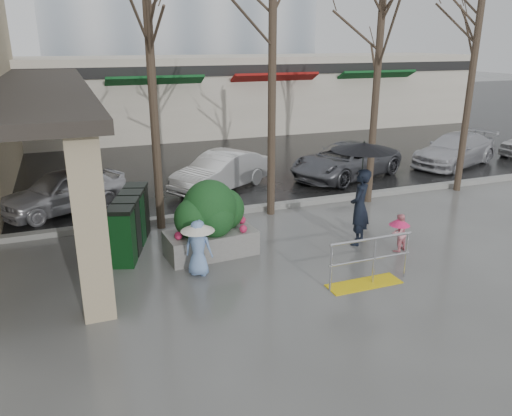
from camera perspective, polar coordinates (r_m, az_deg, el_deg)
ground at (r=11.05m, az=3.11°, el=-7.13°), size 120.00×120.00×0.00m
street_asphalt at (r=31.70m, az=-13.42°, el=9.42°), size 120.00×36.00×0.01m
curb at (r=14.49m, az=-3.29°, el=-0.43°), size 120.00×0.30×0.15m
canopy_slab at (r=17.12m, az=-23.86°, el=13.17°), size 2.80×18.00×0.25m
pillar_front at (r=9.09m, az=-18.40°, el=-1.93°), size 0.55×0.55×3.50m
pillar_back at (r=15.37m, az=-19.84°, el=6.09°), size 0.55×0.55×3.50m
storefront_row at (r=27.85m, az=-8.35°, el=12.69°), size 34.00×6.74×4.00m
handrail at (r=10.55m, az=12.65°, el=-6.63°), size 1.90×0.50×1.03m
tree_west at (r=12.85m, az=-12.20°, el=19.52°), size 3.20×3.20×6.80m
tree_midwest at (r=13.74m, az=1.92°, el=20.44°), size 3.20×3.20×7.00m
tree_mideast at (r=15.31m, az=13.99°, el=18.34°), size 3.20×3.20×6.50m
tree_east at (r=17.53m, az=24.16°, el=19.02°), size 3.20×3.20×7.20m
woman at (r=12.19m, az=11.96°, el=2.90°), size 1.55×1.55×2.58m
child_pink at (r=12.30m, az=16.03°, el=-2.44°), size 0.53×0.50×0.93m
child_blue at (r=10.63m, az=-6.63°, el=-3.97°), size 0.72×0.72×1.23m
planter at (r=11.58m, az=-5.24°, el=-1.31°), size 2.14×1.24×1.81m
news_boxes at (r=12.28m, az=-14.15°, el=-1.59°), size 1.27×2.45×1.34m
car_a at (r=15.65m, az=-21.13°, el=1.90°), size 3.96×3.06×1.26m
car_b at (r=16.80m, az=-4.01°, el=4.22°), size 3.95×3.15×1.26m
car_c at (r=18.58m, az=10.20°, el=5.36°), size 4.98×3.56×1.26m
car_d at (r=21.66m, az=21.80°, el=6.20°), size 4.68×3.16×1.26m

